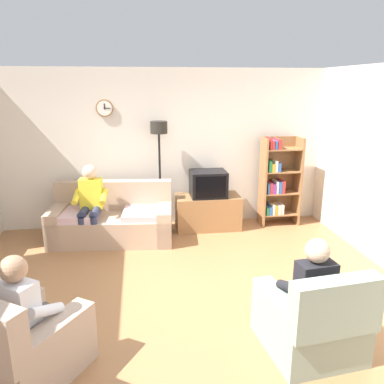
{
  "coord_description": "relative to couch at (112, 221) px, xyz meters",
  "views": [
    {
      "loc": [
        -0.44,
        -3.98,
        2.42
      ],
      "look_at": [
        0.22,
        0.76,
        1.08
      ],
      "focal_mm": 35.95,
      "sensor_mm": 36.0,
      "label": 1
    }
  ],
  "objects": [
    {
      "name": "ground_plane",
      "position": [
        0.91,
        -1.95,
        -0.31
      ],
      "size": [
        12.0,
        12.0,
        0.0
      ],
      "primitive_type": "plane",
      "color": "#9E6B42"
    },
    {
      "name": "back_wall_assembly",
      "position": [
        0.91,
        0.71,
        1.04
      ],
      "size": [
        6.2,
        0.17,
        2.7
      ],
      "color": "silver",
      "rests_on": "ground_plane"
    },
    {
      "name": "couch",
      "position": [
        0.0,
        0.0,
        0.0
      ],
      "size": [
        1.97,
        1.05,
        0.9
      ],
      "color": "tan",
      "rests_on": "ground_plane"
    },
    {
      "name": "tv_stand",
      "position": [
        1.61,
        0.3,
        -0.02
      ],
      "size": [
        1.1,
        0.56,
        0.58
      ],
      "color": "olive",
      "rests_on": "ground_plane"
    },
    {
      "name": "tv",
      "position": [
        1.61,
        0.28,
        0.49
      ],
      "size": [
        0.6,
        0.49,
        0.44
      ],
      "color": "black",
      "rests_on": "tv_stand"
    },
    {
      "name": "bookshelf",
      "position": [
        2.86,
        0.37,
        0.47
      ],
      "size": [
        0.68,
        0.36,
        1.56
      ],
      "color": "olive",
      "rests_on": "ground_plane"
    },
    {
      "name": "floor_lamp",
      "position": [
        0.8,
        0.4,
        1.14
      ],
      "size": [
        0.28,
        0.28,
        1.85
      ],
      "color": "black",
      "rests_on": "ground_plane"
    },
    {
      "name": "armchair_near_window",
      "position": [
        -0.56,
        -3.0,
        -0.02
      ],
      "size": [
        1.15,
        1.17,
        0.9
      ],
      "color": "tan",
      "rests_on": "ground_plane"
    },
    {
      "name": "armchair_near_bookshelf",
      "position": [
        1.99,
        -3.01,
        -0.02
      ],
      "size": [
        0.9,
        0.97,
        0.9
      ],
      "color": "gray",
      "rests_on": "ground_plane"
    },
    {
      "name": "person_on_couch",
      "position": [
        -0.31,
        -0.11,
        0.39
      ],
      "size": [
        0.54,
        0.56,
        1.24
      ],
      "color": "yellow",
      "rests_on": "ground_plane"
    },
    {
      "name": "person_in_left_armchair",
      "position": [
        -0.51,
        -2.92,
        0.29
      ],
      "size": [
        0.61,
        0.64,
        1.12
      ],
      "color": "silver",
      "rests_on": "ground_plane"
    },
    {
      "name": "person_in_right_armchair",
      "position": [
        1.98,
        -2.92,
        0.29
      ],
      "size": [
        0.54,
        0.57,
        1.12
      ],
      "color": "black",
      "rests_on": "ground_plane"
    }
  ]
}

